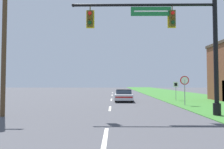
% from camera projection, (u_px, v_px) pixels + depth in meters
% --- Properties ---
extents(grass_verge_right, '(10.00, 110.00, 0.04)m').
position_uv_depth(grass_verge_right, '(180.00, 95.00, 30.97)').
color(grass_verge_right, '#38752D').
rests_on(grass_verge_right, ground).
extents(road_center_line, '(0.16, 34.80, 0.01)m').
position_uv_depth(road_center_line, '(111.00, 100.00, 23.09)').
color(road_center_line, silver).
rests_on(road_center_line, ground).
extents(signal_mast, '(8.90, 0.47, 7.52)m').
position_uv_depth(signal_mast, '(179.00, 39.00, 11.98)').
color(signal_mast, black).
rests_on(signal_mast, grass_verge_right).
extents(car_ahead, '(1.99, 4.56, 1.19)m').
position_uv_depth(car_ahead, '(124.00, 95.00, 21.46)').
color(car_ahead, black).
rests_on(car_ahead, ground).
extents(stop_sign, '(0.76, 0.07, 2.50)m').
position_uv_depth(stop_sign, '(185.00, 84.00, 17.14)').
color(stop_sign, gray).
rests_on(stop_sign, grass_verge_right).
extents(route_sign_post, '(0.55, 0.06, 2.03)m').
position_uv_depth(route_sign_post, '(176.00, 87.00, 21.91)').
color(route_sign_post, gray).
rests_on(route_sign_post, grass_verge_right).
extents(utility_pole_near, '(1.80, 0.26, 8.01)m').
position_uv_depth(utility_pole_near, '(4.00, 45.00, 11.75)').
color(utility_pole_near, '#4C3823').
rests_on(utility_pole_near, ground).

